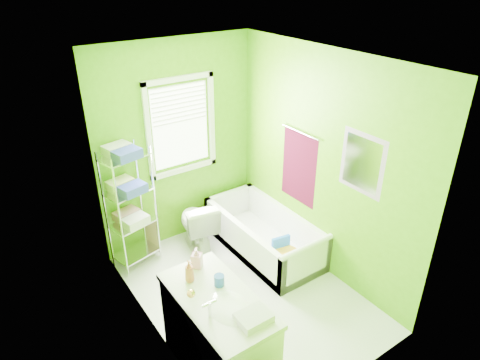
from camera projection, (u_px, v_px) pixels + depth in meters
ground at (245, 292)px, 4.85m from camera, size 2.90×2.90×0.00m
room_envelope at (245, 170)px, 4.13m from camera, size 2.14×2.94×2.62m
window at (181, 121)px, 5.17m from camera, size 0.92×0.05×1.22m
door at (208, 321)px, 3.13m from camera, size 0.09×0.80×2.00m
right_wall_decor at (322, 165)px, 4.75m from camera, size 0.04×1.48×1.17m
bathtub at (265, 239)px, 5.47m from camera, size 0.77×1.64×0.53m
toilet at (197, 224)px, 5.42m from camera, size 0.55×0.79×0.74m
vanity at (219, 333)px, 3.74m from camera, size 0.58×1.14×1.07m
wire_shelf_unit at (129, 195)px, 4.91m from camera, size 0.57×0.47×1.55m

